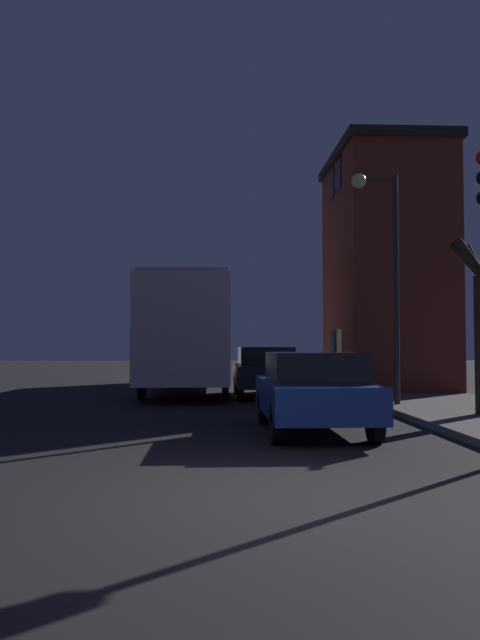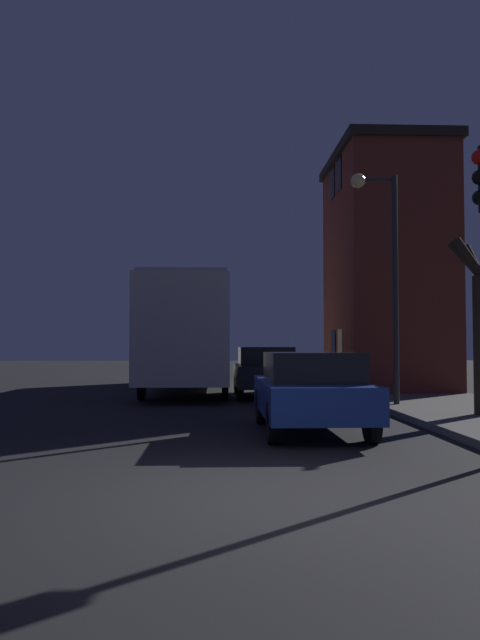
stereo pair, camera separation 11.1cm
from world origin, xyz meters
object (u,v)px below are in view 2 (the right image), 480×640
(car_mid_lane, at_px, (265,370))
(bus, at_px, (189,329))
(streetlamp, at_px, (384,253))
(car_near_lane, at_px, (310,390))

(car_mid_lane, bearing_deg, bus, 132.31)
(streetlamp, bearing_deg, car_mid_lane, 123.11)
(streetlamp, bearing_deg, car_near_lane, -121.60)
(streetlamp, bearing_deg, bus, 127.06)
(car_near_lane, bearing_deg, car_mid_lane, 91.32)
(car_mid_lane, bearing_deg, streetlamp, -56.89)
(bus, height_order, car_near_lane, bus)
(bus, distance_m, car_near_lane, 10.98)
(bus, xyz_separation_m, car_near_lane, (2.60, -10.58, -1.38))
(streetlamp, height_order, car_mid_lane, streetlamp)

